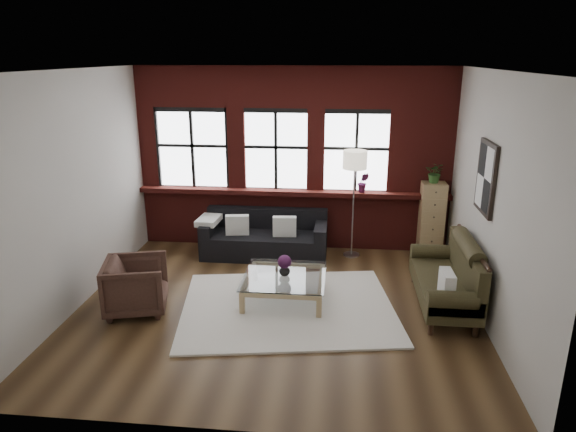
# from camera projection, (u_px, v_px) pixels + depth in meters

# --- Properties ---
(floor) EXTENTS (5.50, 5.50, 0.00)m
(floor) POSITION_uv_depth(u_px,v_px,m) (277.00, 307.00, 7.19)
(floor) COLOR #3B2715
(floor) RESTS_ON ground
(ceiling) EXTENTS (5.50, 5.50, 0.00)m
(ceiling) POSITION_uv_depth(u_px,v_px,m) (275.00, 70.00, 6.22)
(ceiling) COLOR white
(ceiling) RESTS_ON ground
(wall_back) EXTENTS (5.50, 0.00, 5.50)m
(wall_back) POSITION_uv_depth(u_px,v_px,m) (293.00, 159.00, 9.08)
(wall_back) COLOR #B9B4AC
(wall_back) RESTS_ON ground
(wall_front) EXTENTS (5.50, 0.00, 5.50)m
(wall_front) POSITION_uv_depth(u_px,v_px,m) (239.00, 275.00, 4.34)
(wall_front) COLOR #B9B4AC
(wall_front) RESTS_ON ground
(wall_left) EXTENTS (0.00, 5.00, 5.00)m
(wall_left) POSITION_uv_depth(u_px,v_px,m) (75.00, 191.00, 6.97)
(wall_left) COLOR #B9B4AC
(wall_left) RESTS_ON ground
(wall_right) EXTENTS (0.00, 5.00, 5.00)m
(wall_right) POSITION_uv_depth(u_px,v_px,m) (493.00, 203.00, 6.44)
(wall_right) COLOR #B9B4AC
(wall_right) RESTS_ON ground
(brick_backwall) EXTENTS (5.50, 0.12, 3.20)m
(brick_backwall) POSITION_uv_depth(u_px,v_px,m) (293.00, 160.00, 9.02)
(brick_backwall) COLOR maroon
(brick_backwall) RESTS_ON floor
(sill_ledge) EXTENTS (5.50, 0.30, 0.08)m
(sill_ledge) POSITION_uv_depth(u_px,v_px,m) (292.00, 192.00, 9.10)
(sill_ledge) COLOR maroon
(sill_ledge) RESTS_ON brick_backwall
(window_left) EXTENTS (1.38, 0.10, 1.50)m
(window_left) POSITION_uv_depth(u_px,v_px,m) (193.00, 150.00, 9.16)
(window_left) COLOR black
(window_left) RESTS_ON brick_backwall
(window_mid) EXTENTS (1.38, 0.10, 1.50)m
(window_mid) POSITION_uv_depth(u_px,v_px,m) (276.00, 151.00, 9.01)
(window_mid) COLOR black
(window_mid) RESTS_ON brick_backwall
(window_right) EXTENTS (1.38, 0.10, 1.50)m
(window_right) POSITION_uv_depth(u_px,v_px,m) (356.00, 153.00, 8.88)
(window_right) COLOR black
(window_right) RESTS_ON brick_backwall
(wall_poster) EXTENTS (0.05, 0.74, 0.94)m
(wall_poster) POSITION_uv_depth(u_px,v_px,m) (486.00, 178.00, 6.65)
(wall_poster) COLOR black
(wall_poster) RESTS_ON wall_right
(shag_rug) EXTENTS (3.23, 2.71, 0.03)m
(shag_rug) POSITION_uv_depth(u_px,v_px,m) (288.00, 307.00, 7.14)
(shag_rug) COLOR silver
(shag_rug) RESTS_ON floor
(dark_sofa) EXTENTS (2.15, 0.87, 0.78)m
(dark_sofa) POSITION_uv_depth(u_px,v_px,m) (265.00, 234.00, 8.92)
(dark_sofa) COLOR black
(dark_sofa) RESTS_ON floor
(pillow_a) EXTENTS (0.42, 0.20, 0.34)m
(pillow_a) POSITION_uv_depth(u_px,v_px,m) (237.00, 225.00, 8.81)
(pillow_a) COLOR silver
(pillow_a) RESTS_ON dark_sofa
(pillow_b) EXTENTS (0.41, 0.17, 0.34)m
(pillow_b) POSITION_uv_depth(u_px,v_px,m) (285.00, 226.00, 8.73)
(pillow_b) COLOR silver
(pillow_b) RESTS_ON dark_sofa
(vintage_settee) EXTENTS (0.81, 1.82, 0.97)m
(vintage_settee) POSITION_uv_depth(u_px,v_px,m) (444.00, 275.00, 7.06)
(vintage_settee) COLOR #2D2815
(vintage_settee) RESTS_ON floor
(pillow_settee) EXTENTS (0.15, 0.38, 0.34)m
(pillow_settee) POSITION_uv_depth(u_px,v_px,m) (447.00, 284.00, 6.50)
(pillow_settee) COLOR silver
(pillow_settee) RESTS_ON vintage_settee
(armchair) EXTENTS (0.99, 0.97, 0.74)m
(armchair) POSITION_uv_depth(u_px,v_px,m) (136.00, 286.00, 6.98)
(armchair) COLOR #38231C
(armchair) RESTS_ON floor
(coffee_table) EXTENTS (1.16, 1.16, 0.39)m
(coffee_table) POSITION_uv_depth(u_px,v_px,m) (285.00, 288.00, 7.36)
(coffee_table) COLOR tan
(coffee_table) RESTS_ON shag_rug
(vase) EXTENTS (0.20, 0.20, 0.17)m
(vase) POSITION_uv_depth(u_px,v_px,m) (285.00, 270.00, 7.27)
(vase) COLOR #B2B2B2
(vase) RESTS_ON coffee_table
(flowers) EXTENTS (0.19, 0.19, 0.19)m
(flowers) POSITION_uv_depth(u_px,v_px,m) (285.00, 262.00, 7.23)
(flowers) COLOR #4F1B47
(flowers) RESTS_ON vase
(drawer_chest) EXTENTS (0.40, 0.40, 1.30)m
(drawer_chest) POSITION_uv_depth(u_px,v_px,m) (431.00, 219.00, 8.86)
(drawer_chest) COLOR tan
(drawer_chest) RESTS_ON floor
(potted_plant_top) EXTENTS (0.39, 0.36, 0.35)m
(potted_plant_top) POSITION_uv_depth(u_px,v_px,m) (435.00, 173.00, 8.61)
(potted_plant_top) COLOR #2D5923
(potted_plant_top) RESTS_ON drawer_chest
(floor_lamp) EXTENTS (0.40, 0.40, 2.01)m
(floor_lamp) POSITION_uv_depth(u_px,v_px,m) (353.00, 200.00, 8.72)
(floor_lamp) COLOR #A5A5A8
(floor_lamp) RESTS_ON floor
(sill_plant) EXTENTS (0.20, 0.17, 0.35)m
(sill_plant) POSITION_uv_depth(u_px,v_px,m) (363.00, 182.00, 8.89)
(sill_plant) COLOR #4F1B47
(sill_plant) RESTS_ON sill_ledge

